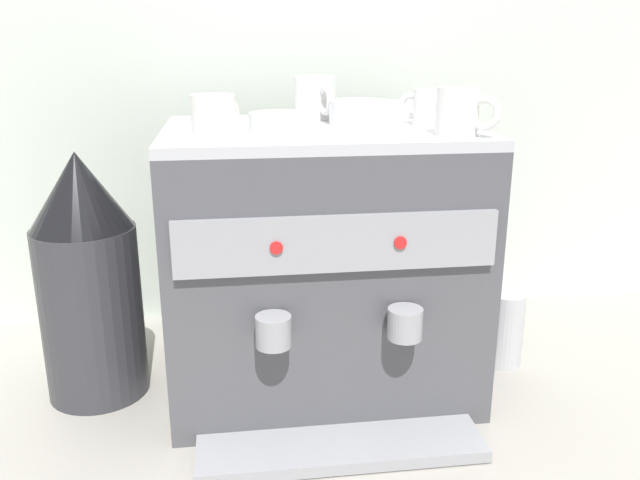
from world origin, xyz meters
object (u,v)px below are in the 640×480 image
at_px(ceramic_bowl_2, 405,110).
at_px(ceramic_cup_0, 460,112).
at_px(coffee_grinder, 88,279).
at_px(ceramic_cup_1, 429,107).
at_px(ceramic_cup_3, 315,98).
at_px(ceramic_bowl_0, 280,123).
at_px(ceramic_bowl_1, 360,113).
at_px(ceramic_cup_2, 215,118).
at_px(milk_pitcher, 503,328).
at_px(espresso_machine, 320,261).

bearing_deg(ceramic_bowl_2, ceramic_cup_0, -84.89).
relative_size(ceramic_bowl_2, coffee_grinder, 0.21).
distance_m(ceramic_cup_1, ceramic_cup_3, 0.22).
distance_m(ceramic_bowl_2, coffee_grinder, 0.68).
height_order(ceramic_bowl_0, ceramic_bowl_1, ceramic_bowl_1).
bearing_deg(ceramic_cup_2, ceramic_cup_1, 19.20).
xyz_separation_m(ceramic_bowl_1, coffee_grinder, (-0.50, -0.02, -0.29)).
relative_size(ceramic_bowl_0, ceramic_bowl_2, 1.08).
bearing_deg(coffee_grinder, milk_pitcher, 0.11).
relative_size(coffee_grinder, milk_pitcher, 2.95).
bearing_deg(ceramic_bowl_1, ceramic_cup_2, -147.27).
distance_m(ceramic_cup_1, ceramic_cup_2, 0.40).
bearing_deg(ceramic_bowl_0, coffee_grinder, 169.94).
relative_size(espresso_machine, ceramic_cup_2, 5.65).
xyz_separation_m(ceramic_cup_0, ceramic_bowl_1, (-0.13, 0.16, -0.02)).
relative_size(espresso_machine, ceramic_bowl_1, 4.88).
height_order(ceramic_bowl_0, milk_pitcher, ceramic_bowl_0).
bearing_deg(ceramic_bowl_1, ceramic_bowl_0, -151.24).
xyz_separation_m(ceramic_cup_2, ceramic_bowl_2, (0.36, 0.25, -0.02)).
bearing_deg(ceramic_bowl_1, espresso_machine, -156.64).
bearing_deg(espresso_machine, ceramic_cup_2, -143.76).
bearing_deg(ceramic_bowl_0, ceramic_cup_0, -15.92).
height_order(espresso_machine, ceramic_cup_0, ceramic_cup_0).
xyz_separation_m(ceramic_cup_3, ceramic_bowl_0, (-0.08, -0.17, -0.03)).
height_order(ceramic_cup_3, ceramic_bowl_0, ceramic_cup_3).
bearing_deg(ceramic_cup_2, ceramic_bowl_0, 37.94).
xyz_separation_m(espresso_machine, milk_pitcher, (0.38, 0.01, -0.17)).
relative_size(ceramic_cup_1, ceramic_bowl_2, 0.86).
bearing_deg(ceramic_bowl_1, ceramic_cup_0, -51.63).
distance_m(ceramic_cup_0, ceramic_bowl_1, 0.21).
distance_m(coffee_grinder, milk_pitcher, 0.82).
bearing_deg(ceramic_cup_1, ceramic_bowl_0, -169.67).
relative_size(ceramic_bowl_0, milk_pitcher, 0.66).
relative_size(ceramic_cup_0, ceramic_bowl_0, 0.89).
bearing_deg(ceramic_cup_1, ceramic_bowl_2, 95.28).
relative_size(ceramic_cup_2, coffee_grinder, 0.21).
height_order(ceramic_cup_0, ceramic_cup_3, ceramic_cup_3).
relative_size(ceramic_cup_2, milk_pitcher, 0.62).
relative_size(ceramic_cup_2, ceramic_bowl_1, 0.86).
distance_m(espresso_machine, ceramic_cup_0, 0.38).
relative_size(ceramic_cup_1, ceramic_cup_3, 0.68).
bearing_deg(ceramic_cup_1, espresso_machine, 179.71).
relative_size(ceramic_cup_1, ceramic_bowl_1, 0.73).
bearing_deg(ceramic_bowl_2, ceramic_cup_1, -84.72).
xyz_separation_m(espresso_machine, ceramic_cup_3, (0.01, 0.12, 0.29)).
bearing_deg(espresso_machine, ceramic_cup_0, -32.32).
bearing_deg(ceramic_cup_1, ceramic_cup_2, -160.80).
bearing_deg(coffee_grinder, espresso_machine, -1.55).
distance_m(ceramic_cup_2, milk_pitcher, 0.74).
distance_m(ceramic_cup_3, coffee_grinder, 0.54).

